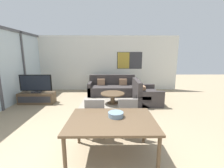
% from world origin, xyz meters
% --- Properties ---
extents(wall_back, '(7.67, 0.09, 2.80)m').
position_xyz_m(wall_back, '(0.04, 6.07, 1.40)').
color(wall_back, silver).
rests_on(wall_back, ground_plane).
extents(area_rug, '(2.45, 1.94, 0.01)m').
position_xyz_m(area_rug, '(0.42, 3.72, 0.00)').
color(area_rug, gray).
rests_on(area_rug, ground_plane).
extents(tv_console, '(1.31, 0.48, 0.43)m').
position_xyz_m(tv_console, '(-2.50, 3.79, 0.21)').
color(tv_console, brown).
rests_on(tv_console, ground_plane).
extents(television, '(1.20, 0.20, 0.69)m').
position_xyz_m(television, '(-2.50, 3.79, 0.77)').
color(television, '#2D2D33').
rests_on(television, tv_console).
extents(sofa_main, '(2.18, 0.94, 0.89)m').
position_xyz_m(sofa_main, '(0.42, 5.07, 0.28)').
color(sofa_main, '#383333').
rests_on(sofa_main, ground_plane).
extents(sofa_side, '(0.94, 1.39, 0.89)m').
position_xyz_m(sofa_side, '(1.67, 3.87, 0.28)').
color(sofa_side, '#383333').
rests_on(sofa_side, ground_plane).
extents(coffee_table, '(0.91, 0.91, 0.42)m').
position_xyz_m(coffee_table, '(0.42, 3.72, 0.31)').
color(coffee_table, brown).
rests_on(coffee_table, ground_plane).
extents(dining_table, '(1.51, 1.08, 0.75)m').
position_xyz_m(dining_table, '(0.35, 0.63, 0.68)').
color(dining_table, brown).
rests_on(dining_table, ground_plane).
extents(dining_chair_left, '(0.46, 0.46, 0.92)m').
position_xyz_m(dining_chair_left, '(-0.01, 1.37, 0.51)').
color(dining_chair_left, gray).
rests_on(dining_chair_left, ground_plane).
extents(dining_chair_centre, '(0.46, 0.46, 0.92)m').
position_xyz_m(dining_chair_centre, '(0.71, 1.42, 0.51)').
color(dining_chair_centre, gray).
rests_on(dining_chair_centre, ground_plane).
extents(fruit_bowl, '(0.28, 0.28, 0.09)m').
position_xyz_m(fruit_bowl, '(0.43, 0.74, 0.80)').
color(fruit_bowl, slate).
rests_on(fruit_bowl, dining_table).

